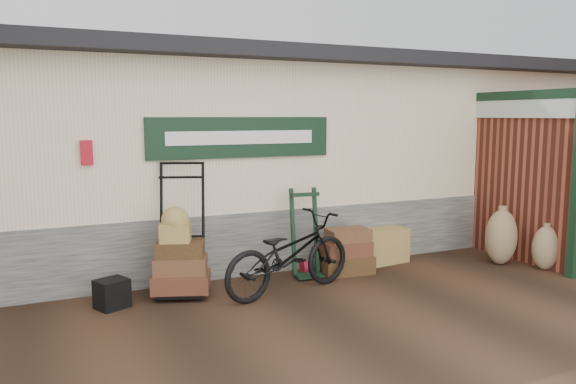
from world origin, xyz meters
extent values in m
plane|color=black|center=(0.00, 0.00, 0.00)|extent=(80.00, 80.00, 0.00)
cube|color=#4C4C47|center=(0.00, 2.75, 0.45)|extent=(14.00, 3.54, 0.90)
cube|color=beige|center=(0.00, 2.75, 1.95)|extent=(14.00, 3.50, 2.10)
cube|color=black|center=(0.00, 2.60, 3.10)|extent=(14.40, 4.10, 0.20)
cube|color=black|center=(-0.30, 0.97, 1.95)|extent=(2.60, 0.06, 0.55)
cube|color=white|center=(-0.30, 0.94, 1.95)|extent=(2.10, 0.01, 0.18)
cube|color=#AF0C1C|center=(-2.30, 0.97, 1.80)|extent=(0.14, 0.10, 0.30)
cube|color=maroon|center=(4.70, 1.20, 1.30)|extent=(1.60, 4.50, 2.60)
cube|color=#194C2D|center=(3.88, 0.20, 2.35)|extent=(0.04, 2.40, 0.28)
cube|color=black|center=(3.88, 0.20, 2.55)|extent=(0.05, 2.50, 0.14)
cube|color=olive|center=(1.88, 0.85, 0.26)|extent=(0.87, 0.63, 0.53)
cube|color=black|center=(-2.15, 0.41, 0.17)|extent=(0.43, 0.41, 0.34)
imported|color=black|center=(-0.02, 0.04, 0.56)|extent=(1.12, 2.04, 1.13)
ellipsoid|color=#836147|center=(3.49, -0.05, 0.42)|extent=(0.62, 0.55, 0.84)
ellipsoid|color=#836147|center=(3.85, -0.55, 0.32)|extent=(0.49, 0.44, 0.65)
camera|label=1|loc=(-2.95, -6.23, 2.24)|focal=35.00mm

